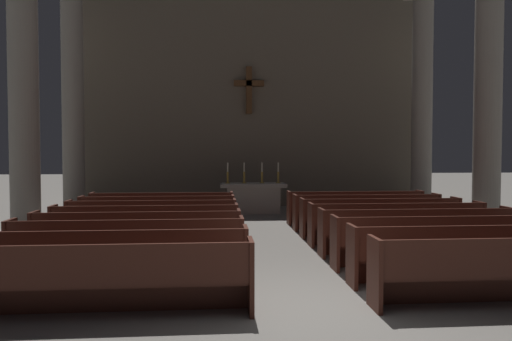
# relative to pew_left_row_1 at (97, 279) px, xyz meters

# --- Properties ---
(ground_plane) EXTENTS (80.00, 80.00, 0.00)m
(ground_plane) POSITION_rel_pew_left_row_1_xyz_m (2.72, 0.04, -0.48)
(ground_plane) COLOR gray
(pew_left_row_1) EXTENTS (3.88, 0.50, 0.95)m
(pew_left_row_1) POSITION_rel_pew_left_row_1_xyz_m (0.00, 0.00, 0.00)
(pew_left_row_1) COLOR #4C2319
(pew_left_row_1) RESTS_ON ground
(pew_left_row_2) EXTENTS (3.88, 0.50, 0.95)m
(pew_left_row_2) POSITION_rel_pew_left_row_1_xyz_m (0.00, 1.07, 0.00)
(pew_left_row_2) COLOR #4C2319
(pew_left_row_2) RESTS_ON ground
(pew_left_row_3) EXTENTS (3.88, 0.50, 0.95)m
(pew_left_row_3) POSITION_rel_pew_left_row_1_xyz_m (0.00, 2.13, 0.00)
(pew_left_row_3) COLOR #4C2319
(pew_left_row_3) RESTS_ON ground
(pew_left_row_4) EXTENTS (3.88, 0.50, 0.95)m
(pew_left_row_4) POSITION_rel_pew_left_row_1_xyz_m (0.00, 3.20, 0.00)
(pew_left_row_4) COLOR #4C2319
(pew_left_row_4) RESTS_ON ground
(pew_left_row_5) EXTENTS (3.88, 0.50, 0.95)m
(pew_left_row_5) POSITION_rel_pew_left_row_1_xyz_m (0.00, 4.26, 0.00)
(pew_left_row_5) COLOR #4C2319
(pew_left_row_5) RESTS_ON ground
(pew_left_row_6) EXTENTS (3.88, 0.50, 0.95)m
(pew_left_row_6) POSITION_rel_pew_left_row_1_xyz_m (0.00, 5.33, 0.00)
(pew_left_row_6) COLOR #4C2319
(pew_left_row_6) RESTS_ON ground
(pew_left_row_7) EXTENTS (3.88, 0.50, 0.95)m
(pew_left_row_7) POSITION_rel_pew_left_row_1_xyz_m (0.00, 6.40, 0.00)
(pew_left_row_7) COLOR #4C2319
(pew_left_row_7) RESTS_ON ground
(pew_left_row_8) EXTENTS (3.88, 0.50, 0.95)m
(pew_left_row_8) POSITION_rel_pew_left_row_1_xyz_m (0.00, 7.46, 0.00)
(pew_left_row_8) COLOR #4C2319
(pew_left_row_8) RESTS_ON ground
(pew_right_row_2) EXTENTS (3.88, 0.50, 0.95)m
(pew_right_row_2) POSITION_rel_pew_left_row_1_xyz_m (5.45, 1.07, 0.00)
(pew_right_row_2) COLOR #4C2319
(pew_right_row_2) RESTS_ON ground
(pew_right_row_3) EXTENTS (3.88, 0.50, 0.95)m
(pew_right_row_3) POSITION_rel_pew_left_row_1_xyz_m (5.45, 2.13, 0.00)
(pew_right_row_3) COLOR #4C2319
(pew_right_row_3) RESTS_ON ground
(pew_right_row_4) EXTENTS (3.88, 0.50, 0.95)m
(pew_right_row_4) POSITION_rel_pew_left_row_1_xyz_m (5.45, 3.20, 0.00)
(pew_right_row_4) COLOR #4C2319
(pew_right_row_4) RESTS_ON ground
(pew_right_row_5) EXTENTS (3.88, 0.50, 0.95)m
(pew_right_row_5) POSITION_rel_pew_left_row_1_xyz_m (5.45, 4.26, 0.00)
(pew_right_row_5) COLOR #4C2319
(pew_right_row_5) RESTS_ON ground
(pew_right_row_6) EXTENTS (3.88, 0.50, 0.95)m
(pew_right_row_6) POSITION_rel_pew_left_row_1_xyz_m (5.45, 5.33, 0.00)
(pew_right_row_6) COLOR #4C2319
(pew_right_row_6) RESTS_ON ground
(pew_right_row_7) EXTENTS (3.88, 0.50, 0.95)m
(pew_right_row_7) POSITION_rel_pew_left_row_1_xyz_m (5.45, 6.40, 0.00)
(pew_right_row_7) COLOR #4C2319
(pew_right_row_7) RESTS_ON ground
(pew_right_row_8) EXTENTS (3.88, 0.50, 0.95)m
(pew_right_row_8) POSITION_rel_pew_left_row_1_xyz_m (5.45, 7.46, 0.00)
(pew_right_row_8) COLOR #4C2319
(pew_right_row_8) RESTS_ON ground
(column_left_second) EXTENTS (1.05, 1.05, 7.57)m
(column_left_second) POSITION_rel_pew_left_row_1_xyz_m (-3.18, 6.21, 3.22)
(column_left_second) COLOR #9E998E
(column_left_second) RESTS_ON ground
(column_right_second) EXTENTS (1.05, 1.05, 7.57)m
(column_right_second) POSITION_rel_pew_left_row_1_xyz_m (8.63, 6.21, 3.22)
(column_right_second) COLOR #9E998E
(column_right_second) RESTS_ON ground
(column_left_third) EXTENTS (1.05, 1.05, 7.57)m
(column_left_third) POSITION_rel_pew_left_row_1_xyz_m (-3.18, 10.33, 3.22)
(column_left_third) COLOR #9E998E
(column_left_third) RESTS_ON ground
(column_right_third) EXTENTS (1.05, 1.05, 7.57)m
(column_right_third) POSITION_rel_pew_left_row_1_xyz_m (8.63, 10.33, 3.22)
(column_right_third) COLOR #9E998E
(column_right_third) RESTS_ON ground
(altar) EXTENTS (2.20, 0.90, 1.01)m
(altar) POSITION_rel_pew_left_row_1_xyz_m (2.72, 10.14, 0.06)
(altar) COLOR #A8A399
(altar) RESTS_ON ground
(candlestick_outer_left) EXTENTS (0.16, 0.16, 0.70)m
(candlestick_outer_left) POSITION_rel_pew_left_row_1_xyz_m (1.87, 10.14, 0.76)
(candlestick_outer_left) COLOR #B79338
(candlestick_outer_left) RESTS_ON altar
(candlestick_inner_left) EXTENTS (0.16, 0.16, 0.70)m
(candlestick_inner_left) POSITION_rel_pew_left_row_1_xyz_m (2.42, 10.14, 0.76)
(candlestick_inner_left) COLOR #B79338
(candlestick_inner_left) RESTS_ON altar
(candlestick_inner_right) EXTENTS (0.16, 0.16, 0.70)m
(candlestick_inner_right) POSITION_rel_pew_left_row_1_xyz_m (3.02, 10.14, 0.76)
(candlestick_inner_right) COLOR #B79338
(candlestick_inner_right) RESTS_ON altar
(candlestick_outer_right) EXTENTS (0.16, 0.16, 0.70)m
(candlestick_outer_right) POSITION_rel_pew_left_row_1_xyz_m (3.57, 10.14, 0.76)
(candlestick_outer_right) COLOR #B79338
(candlestick_outer_right) RESTS_ON altar
(apse_with_cross) EXTENTS (12.92, 0.46, 7.93)m
(apse_with_cross) POSITION_rel_pew_left_row_1_xyz_m (2.72, 12.39, 3.49)
(apse_with_cross) COLOR #706656
(apse_with_cross) RESTS_ON ground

